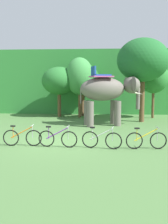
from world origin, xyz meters
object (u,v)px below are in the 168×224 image
object	(u,v)px
tree_left	(83,79)
tree_far_right	(154,77)
bike_white	(102,139)
elephant	(108,91)
bike_yellow	(146,140)
tree_center	(59,81)
tree_far_left	(80,76)
bike_purple	(58,138)
tree_right	(143,60)
bike_orange	(22,137)

from	to	relation	value
tree_left	tree_far_right	world-z (taller)	tree_far_right
bike_white	tree_left	bearing A→B (deg)	98.25
tree_left	elephant	size ratio (longest dim) A/B	1.03
tree_far_right	bike_yellow	world-z (taller)	tree_far_right
tree_left	tree_center	bearing A→B (deg)	-153.36
tree_far_left	bike_yellow	distance (m)	11.06
bike_purple	tree_right	bearing A→B (deg)	59.20
tree_left	bike_orange	xyz separation A→B (m)	(-1.82, -11.07, -2.63)
tree_right	bike_purple	distance (m)	9.92
tree_far_left	tree_left	size ratio (longest dim) A/B	1.08
elephant	bike_purple	bearing A→B (deg)	-110.06
tree_center	bike_purple	size ratio (longest dim) A/B	2.35
tree_right	bike_white	world-z (taller)	tree_right
bike_white	tree_far_right	bearing A→B (deg)	68.53
tree_far_left	bike_white	xyz separation A→B (m)	(1.78, -10.07, -2.85)
tree_far_right	bike_purple	size ratio (longest dim) A/B	2.57
tree_far_left	tree_far_right	size ratio (longest dim) A/B	1.07
tree_left	bike_purple	world-z (taller)	tree_left
tree_far_right	bike_orange	bearing A→B (deg)	-126.98
tree_far_left	bike_white	size ratio (longest dim) A/B	2.80
tree_left	tree_far_right	distance (m)	5.73
bike_yellow	elephant	bearing A→B (deg)	103.67
bike_white	bike_yellow	xyz separation A→B (m)	(1.85, 0.03, 0.00)
elephant	tree_left	bearing A→B (deg)	111.30
elephant	bike_orange	world-z (taller)	elephant
bike_purple	tree_far_right	bearing A→B (deg)	59.61
tree_far_left	bike_white	world-z (taller)	tree_far_left
elephant	bike_white	xyz separation A→B (m)	(-0.35, -6.20, -1.82)
bike_yellow	bike_purple	bearing A→B (deg)	178.65
tree_far_left	tree_left	bearing A→B (deg)	83.50
tree_center	bike_purple	world-z (taller)	tree_center
bike_white	bike_yellow	size ratio (longest dim) A/B	0.99
tree_center	tree_right	xyz separation A→B (m)	(6.25, -2.42, 1.40)
tree_left	bike_yellow	size ratio (longest dim) A/B	2.55
tree_right	bike_white	distance (m)	9.29
tree_center	elephant	size ratio (longest dim) A/B	0.95
bike_purple	bike_yellow	bearing A→B (deg)	-1.35
tree_center	tree_right	distance (m)	6.85
tree_center	tree_left	distance (m)	2.04
bike_white	bike_yellow	bearing A→B (deg)	0.82
tree_left	tree_far_right	bearing A→B (deg)	-12.40
tree_far_left	bike_white	bearing A→B (deg)	-80.01
tree_far_left	tree_right	world-z (taller)	tree_right
bike_yellow	tree_right	bearing A→B (deg)	83.18
elephant	bike_yellow	world-z (taller)	elephant
tree_left	tree_far_right	xyz separation A→B (m)	(5.59, -1.23, 0.14)
bike_orange	bike_yellow	world-z (taller)	same
bike_white	bike_orange	bearing A→B (deg)	176.32
elephant	bike_white	bearing A→B (deg)	-93.21
tree_center	bike_purple	xyz separation A→B (m)	(1.58, -10.26, -2.50)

